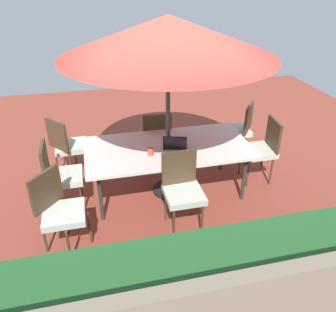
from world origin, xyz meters
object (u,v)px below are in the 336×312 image
Objects in this scene: chair_southwest at (238,128)px; chair_southeast at (67,144)px; dining_table at (168,149)px; chair_east at (59,173)px; chair_northeast at (59,208)px; chair_west at (262,147)px; cup at (150,152)px; chair_north at (182,188)px; chair_south at (156,136)px; patio_umbrella at (168,37)px; laptop at (175,145)px.

chair_southwest is 1.00× the size of chair_southeast.
chair_southwest is at bearing -152.04° from dining_table.
chair_northeast is (-0.02, 0.75, 0.00)m from chair_east.
cup is at bearing -77.74° from chair_west.
chair_north is at bearing -56.84° from chair_west.
chair_southwest is 0.72m from chair_west.
chair_north is (-0.02, 1.46, 0.00)m from chair_south.
patio_umbrella is 2.29m from chair_southeast.
dining_table is 1.60m from chair_southeast.
chair_east is at bearing 152.20° from chair_north.
chair_west is at bearing -159.55° from laptop.
dining_table is 0.75m from chair_south.
chair_east is 2.91m from chair_west.
patio_umbrella is 1.40m from laptop.
chair_northeast is 1.00× the size of chair_north.
chair_southwest is 1.53m from laptop.
chair_south is 1.00× the size of chair_north.
patio_umbrella is 2.67× the size of chair_south.
chair_south is (0.01, -0.73, -1.64)m from patio_umbrella.
chair_east reaches higher than dining_table.
laptop is at bearing -21.10° from chair_southwest.
chair_south and chair_southeast have the same top height.
cup is (0.28, 0.18, 0.09)m from dining_table.
patio_umbrella is at bearing 96.51° from chair_south.
chair_east is (1.47, 0.05, -1.64)m from patio_umbrella.
chair_west is 1.00× the size of chair_north.
patio_umbrella is at bearing -20.44° from chair_northeast.
chair_south and chair_northeast have the same top height.
chair_southeast is 1.71m from laptop.
chair_southwest is 1.00× the size of chair_north.
chair_east is 1.00× the size of chair_southeast.
chair_east is at bearing -83.03° from chair_west.
dining_table is at bearing -87.88° from chair_east.
chair_east is 2.95m from chair_southwest.
patio_umbrella is 2.26m from chair_southwest.
chair_east is at bearing 33.64° from chair_south.
chair_northeast and chair_west have the same top height.
chair_east is 0.84m from chair_southeast.
dining_table is 1.66m from chair_northeast.
chair_south is 1.37m from chair_southeast.
cup is (0.28, 0.18, -1.40)m from patio_umbrella.
dining_table is 2.31× the size of chair_south.
chair_south is at bearing -61.55° from chair_east.
chair_west is 1.00× the size of chair_southeast.
chair_east is 1.65m from chair_south.
cup is (0.36, 0.12, 0.00)m from laptop.
patio_umbrella reaches higher than dining_table.
chair_south is 2.10m from chair_northeast.
laptop is (-1.55, 0.01, 0.24)m from chair_east.
chair_west is at bearing -179.38° from dining_table.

